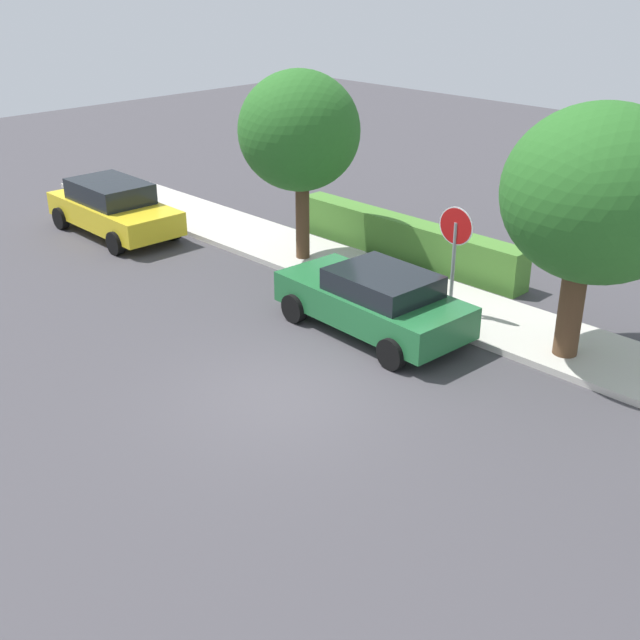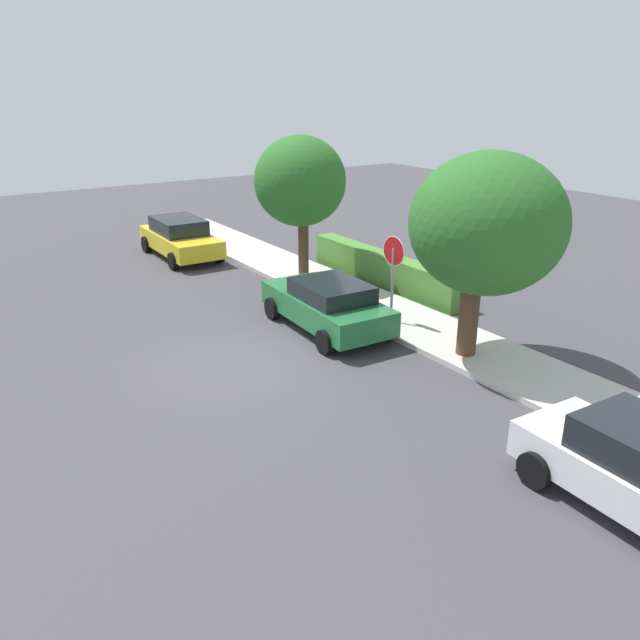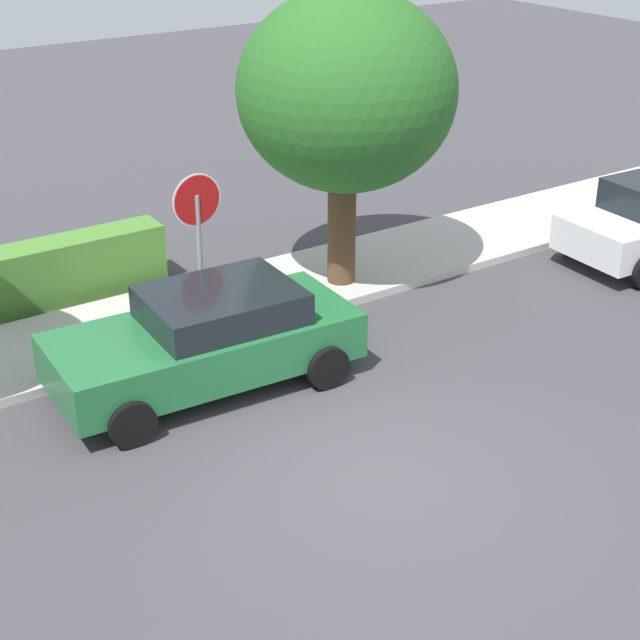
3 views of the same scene
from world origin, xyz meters
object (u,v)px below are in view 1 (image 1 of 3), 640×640
at_px(street_tree_near_corner, 299,132).
at_px(street_tree_mid_block, 600,195).
at_px(parked_car_yellow, 113,207).
at_px(stop_sign, 455,243).
at_px(parked_car_green, 374,300).

bearing_deg(street_tree_near_corner, street_tree_mid_block, 1.24).
bearing_deg(street_tree_mid_block, parked_car_yellow, -170.41).
bearing_deg(street_tree_mid_block, stop_sign, -175.08).
bearing_deg(street_tree_near_corner, parked_car_yellow, -159.42).
relative_size(parked_car_yellow, street_tree_near_corner, 0.93).
bearing_deg(stop_sign, parked_car_green, -115.04).
bearing_deg(parked_car_yellow, stop_sign, 10.88).
height_order(stop_sign, parked_car_green, stop_sign).
relative_size(parked_car_green, street_tree_near_corner, 0.90).
height_order(parked_car_green, parked_car_yellow, parked_car_yellow).
xyz_separation_m(parked_car_green, street_tree_near_corner, (-4.08, 1.72, 2.67)).
height_order(street_tree_near_corner, street_tree_mid_block, street_tree_mid_block).
xyz_separation_m(parked_car_green, street_tree_mid_block, (3.68, 1.89, 2.61)).
relative_size(parked_car_green, street_tree_mid_block, 0.87).
bearing_deg(parked_car_green, street_tree_near_corner, 157.10).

